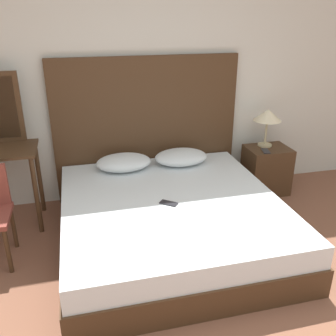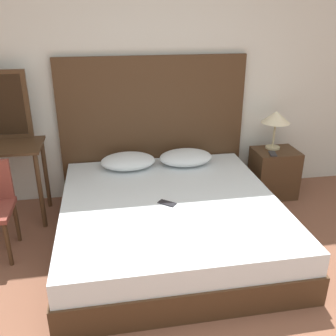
{
  "view_description": "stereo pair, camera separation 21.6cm",
  "coord_description": "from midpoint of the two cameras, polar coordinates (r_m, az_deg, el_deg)",
  "views": [
    {
      "loc": [
        -0.86,
        -1.2,
        1.95
      ],
      "look_at": [
        -0.13,
        1.7,
        0.68
      ],
      "focal_mm": 40.0,
      "sensor_mm": 36.0,
      "label": 1
    },
    {
      "loc": [
        -0.65,
        -1.25,
        1.95
      ],
      "look_at": [
        -0.13,
        1.7,
        0.68
      ],
      "focal_mm": 40.0,
      "sensor_mm": 36.0,
      "label": 2
    }
  ],
  "objects": [
    {
      "name": "wall_back",
      "position": [
        4.04,
        0.94,
        14.43
      ],
      "size": [
        10.0,
        0.06,
        2.7
      ],
      "color": "silver",
      "rests_on": "ground_plane"
    },
    {
      "name": "bed",
      "position": [
        3.37,
        2.15,
        -8.03
      ],
      "size": [
        1.89,
        1.99,
        0.43
      ],
      "color": "#422B19",
      "rests_on": "ground_plane"
    },
    {
      "name": "headboard",
      "position": [
        4.07,
        -0.73,
        6.04
      ],
      "size": [
        1.98,
        0.05,
        1.53
      ],
      "color": "#422B19",
      "rests_on": "ground_plane"
    },
    {
      "name": "pillow_left",
      "position": [
        3.86,
        -4.52,
        1.03
      ],
      "size": [
        0.56,
        0.39,
        0.16
      ],
      "color": "silver",
      "rests_on": "bed"
    },
    {
      "name": "pillow_right",
      "position": [
        3.96,
        4.29,
        1.6
      ],
      "size": [
        0.56,
        0.39,
        0.16
      ],
      "color": "silver",
      "rests_on": "bed"
    },
    {
      "name": "phone_on_bed",
      "position": [
        3.18,
        1.81,
        -5.41
      ],
      "size": [
        0.16,
        0.15,
        0.01
      ],
      "color": "#232328",
      "rests_on": "bed"
    },
    {
      "name": "nightstand",
      "position": [
        4.37,
        17.17,
        -0.74
      ],
      "size": [
        0.47,
        0.38,
        0.54
      ],
      "color": "#422B19",
      "rests_on": "ground_plane"
    },
    {
      "name": "table_lamp",
      "position": [
        4.23,
        17.55,
        7.2
      ],
      "size": [
        0.31,
        0.31,
        0.42
      ],
      "color": "tan",
      "rests_on": "nightstand"
    },
    {
      "name": "phone_on_nightstand",
      "position": [
        4.16,
        17.12,
        2.1
      ],
      "size": [
        0.1,
        0.16,
        0.01
      ],
      "color": "#232328",
      "rests_on": "nightstand"
    },
    {
      "name": "vanity_desk",
      "position": [
        3.84,
        -22.83,
        0.92
      ],
      "size": [
        0.82,
        0.5,
        0.78
      ],
      "color": "#422B19",
      "rests_on": "ground_plane"
    }
  ]
}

